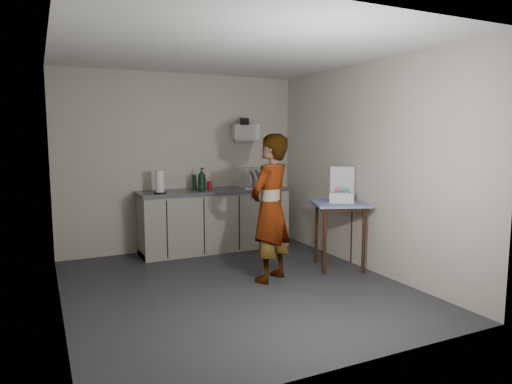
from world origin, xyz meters
name	(u,v)px	position (x,y,z in m)	size (l,w,h in m)	color
ground	(235,287)	(0.00, 0.00, 0.00)	(4.00, 4.00, 0.00)	#28292E
wall_back	(182,162)	(0.00, 1.99, 1.30)	(3.60, 0.02, 2.60)	beige
wall_right	(365,167)	(1.79, 0.00, 1.30)	(0.02, 4.00, 2.60)	beige
wall_left	(56,179)	(-1.79, 0.00, 1.30)	(0.02, 4.00, 2.60)	beige
ceiling	(234,51)	(0.00, 0.00, 2.60)	(3.60, 4.00, 0.01)	white
kitchen_counter	(215,221)	(0.40, 1.70, 0.43)	(2.24, 0.62, 0.91)	black
wall_shelf	(245,132)	(1.00, 1.92, 1.75)	(0.42, 0.18, 0.37)	white
side_table	(340,211)	(1.50, 0.11, 0.75)	(0.86, 0.86, 0.86)	#3E1F0E
standing_man	(270,208)	(0.48, 0.06, 0.86)	(0.63, 0.41, 1.72)	#B2A593
soap_bottle	(202,179)	(0.17, 1.60, 1.08)	(0.13, 0.13, 0.33)	black
soda_can	(209,186)	(0.31, 1.68, 0.97)	(0.06, 0.06, 0.12)	red
dark_bottle	(194,182)	(0.10, 1.73, 1.02)	(0.06, 0.06, 0.22)	black
paper_towel	(160,182)	(-0.44, 1.59, 1.06)	(0.18, 0.18, 0.31)	black
dish_rack	(254,183)	(1.01, 1.64, 0.98)	(0.44, 0.33, 0.31)	white
bakery_box	(342,194)	(1.56, 0.16, 0.95)	(0.44, 0.44, 0.44)	white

